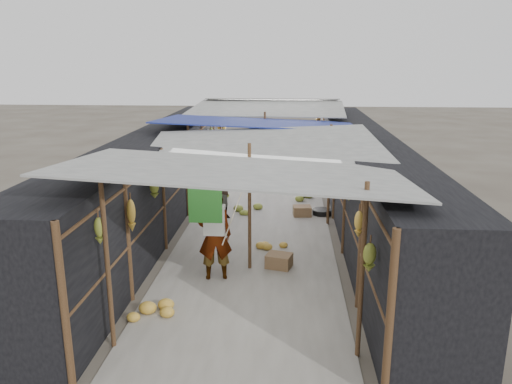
% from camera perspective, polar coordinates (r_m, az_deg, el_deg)
% --- Properties ---
extents(ground, '(80.00, 80.00, 0.00)m').
position_cam_1_polar(ground, '(7.71, -2.56, -17.70)').
color(ground, '#6B6356').
rests_on(ground, ground).
extents(aisle_slab, '(3.60, 16.00, 0.02)m').
position_cam_1_polar(aisle_slab, '(13.62, 0.45, -2.81)').
color(aisle_slab, '#9E998E').
rests_on(aisle_slab, ground).
extents(stall_left, '(1.40, 15.00, 2.30)m').
position_cam_1_polar(stall_left, '(13.74, -10.86, 2.00)').
color(stall_left, black).
rests_on(stall_left, ground).
extents(stall_right, '(1.40, 15.00, 2.30)m').
position_cam_1_polar(stall_right, '(13.44, 12.03, 1.65)').
color(stall_right, black).
rests_on(stall_right, ground).
extents(crate_near, '(0.59, 0.52, 0.30)m').
position_cam_1_polar(crate_near, '(10.34, 2.65, -7.90)').
color(crate_near, brown).
rests_on(crate_near, ground).
extents(crate_mid, '(0.51, 0.43, 0.29)m').
position_cam_1_polar(crate_mid, '(13.68, 5.29, -2.20)').
color(crate_mid, brown).
rests_on(crate_mid, ground).
extents(crate_back, '(0.44, 0.37, 0.25)m').
position_cam_1_polar(crate_back, '(19.10, -0.51, 2.73)').
color(crate_back, brown).
rests_on(crate_back, ground).
extents(black_basin, '(0.53, 0.53, 0.16)m').
position_cam_1_polar(black_basin, '(13.88, 7.55, -2.30)').
color(black_basin, black).
rests_on(black_basin, ground).
extents(vendor_elderly, '(0.72, 0.55, 1.78)m').
position_cam_1_polar(vendor_elderly, '(9.61, -4.72, -5.01)').
color(vendor_elderly, white).
rests_on(vendor_elderly, ground).
extents(shopper_blue, '(0.85, 0.69, 1.64)m').
position_cam_1_polar(shopper_blue, '(13.32, -3.97, 0.37)').
color(shopper_blue, '#1C478F').
rests_on(shopper_blue, ground).
extents(vendor_seated, '(0.40, 0.56, 0.78)m').
position_cam_1_polar(vendor_seated, '(17.58, 6.64, 2.44)').
color(vendor_seated, '#49433F').
rests_on(vendor_seated, ground).
extents(market_canopy, '(5.62, 15.20, 2.77)m').
position_cam_1_polar(market_canopy, '(13.43, 0.68, 7.42)').
color(market_canopy, brown).
rests_on(market_canopy, ground).
extents(hanging_bananas, '(3.95, 13.74, 0.81)m').
position_cam_1_polar(hanging_bananas, '(13.66, 1.23, 4.41)').
color(hanging_bananas, olive).
rests_on(hanging_bananas, ground).
extents(floor_bananas, '(3.52, 10.26, 0.36)m').
position_cam_1_polar(floor_bananas, '(12.91, -1.21, -3.09)').
color(floor_bananas, olive).
rests_on(floor_bananas, ground).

